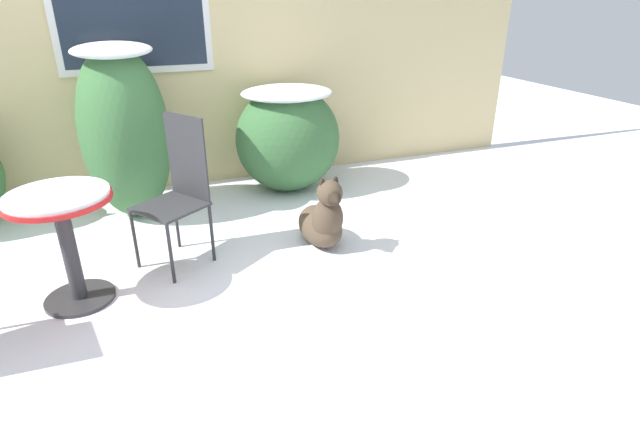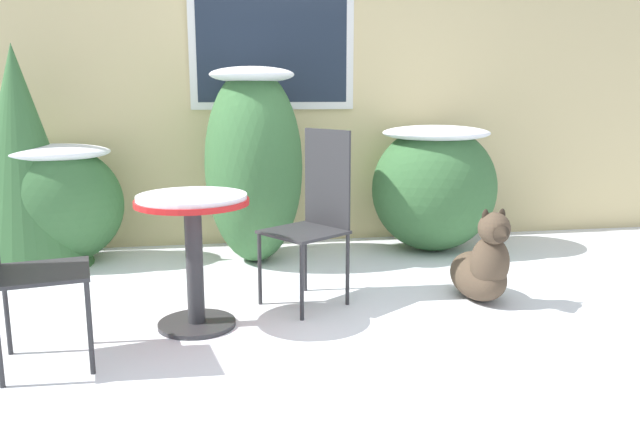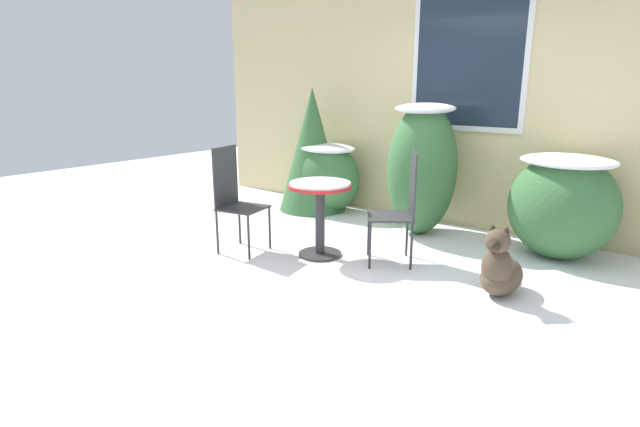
# 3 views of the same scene
# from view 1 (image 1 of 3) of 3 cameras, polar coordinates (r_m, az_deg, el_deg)

# --- Properties ---
(ground_plane) EXTENTS (16.00, 16.00, 0.00)m
(ground_plane) POSITION_cam_1_polar(r_m,az_deg,el_deg) (3.39, -13.06, -9.32)
(ground_plane) COLOR white
(house_wall) EXTENTS (8.00, 0.10, 3.04)m
(house_wall) POSITION_cam_1_polar(r_m,az_deg,el_deg) (5.05, -19.03, 19.64)
(house_wall) COLOR #D1BC84
(house_wall) RESTS_ON ground_plane
(shrub_middle) EXTENTS (0.73, 0.91, 1.46)m
(shrub_middle) POSITION_cam_1_polar(r_m,az_deg,el_deg) (4.55, -21.45, 8.99)
(shrub_middle) COLOR #386638
(shrub_middle) RESTS_ON ground_plane
(shrub_right) EXTENTS (1.01, 0.89, 1.02)m
(shrub_right) POSITION_cam_1_polar(r_m,az_deg,el_deg) (4.89, -3.68, 8.85)
(shrub_right) COLOR #386638
(shrub_right) RESTS_ON ground_plane
(patio_table) EXTENTS (0.61, 0.61, 0.74)m
(patio_table) POSITION_cam_1_polar(r_m,az_deg,el_deg) (3.39, -27.27, -1.10)
(patio_table) COLOR #2D2D30
(patio_table) RESTS_ON ground_plane
(patio_chair_near_table) EXTENTS (0.58, 0.58, 1.06)m
(patio_chair_near_table) POSITION_cam_1_polar(r_m,az_deg,el_deg) (3.64, -15.91, 2.79)
(patio_chair_near_table) COLOR #2D2D30
(patio_chair_near_table) RESTS_ON ground_plane
(dog) EXTENTS (0.32, 0.70, 0.61)m
(dog) POSITION_cam_1_polar(r_m,az_deg,el_deg) (3.83, 0.31, -0.83)
(dog) COLOR #4C3D2D
(dog) RESTS_ON ground_plane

